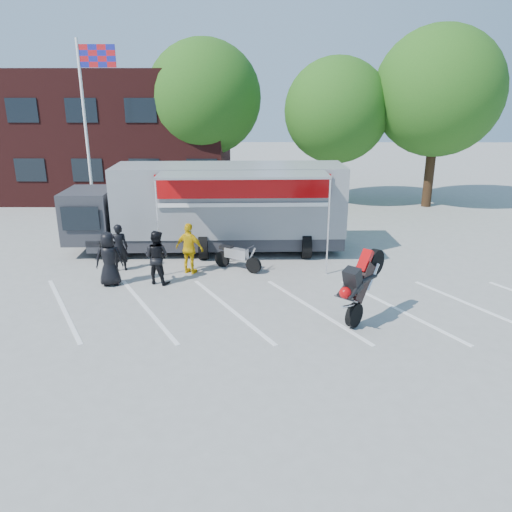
{
  "coord_description": "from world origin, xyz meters",
  "views": [
    {
      "loc": [
        1.07,
        -12.05,
        5.92
      ],
      "look_at": [
        0.93,
        1.9,
        1.3
      ],
      "focal_mm": 35.0,
      "sensor_mm": 36.0,
      "label": 1
    }
  ],
  "objects_px": {
    "tree_right": "(438,92)",
    "transporter_truck": "(218,250)",
    "stunt_bike_rider": "(367,318)",
    "spectator_leather_a": "(109,259)",
    "tree_left": "(204,98)",
    "tree_mid": "(337,111)",
    "spectator_leather_b": "(119,247)",
    "spectator_leather_c": "(157,257)",
    "flagpole": "(90,112)",
    "spectator_hivis": "(190,249)",
    "parked_motorcycle": "(238,270)"
  },
  "relations": [
    {
      "from": "tree_mid",
      "to": "stunt_bike_rider",
      "type": "bearing_deg",
      "value": -93.96
    },
    {
      "from": "tree_left",
      "to": "spectator_leather_a",
      "type": "height_order",
      "value": "tree_left"
    },
    {
      "from": "flagpole",
      "to": "spectator_leather_b",
      "type": "height_order",
      "value": "flagpole"
    },
    {
      "from": "tree_left",
      "to": "spectator_leather_c",
      "type": "relative_size",
      "value": 4.91
    },
    {
      "from": "spectator_leather_b",
      "to": "spectator_leather_c",
      "type": "xyz_separation_m",
      "value": [
        1.53,
        -1.19,
        0.05
      ]
    },
    {
      "from": "tree_right",
      "to": "parked_motorcycle",
      "type": "xyz_separation_m",
      "value": [
        -9.73,
        -10.21,
        -5.88
      ]
    },
    {
      "from": "spectator_leather_a",
      "to": "spectator_leather_b",
      "type": "bearing_deg",
      "value": -100.9
    },
    {
      "from": "flagpole",
      "to": "stunt_bike_rider",
      "type": "xyz_separation_m",
      "value": [
        10.23,
        -9.59,
        -5.05
      ]
    },
    {
      "from": "tree_right",
      "to": "spectator_leather_b",
      "type": "xyz_separation_m",
      "value": [
        -13.79,
        -10.29,
        -5.05
      ]
    },
    {
      "from": "tree_mid",
      "to": "spectator_hivis",
      "type": "xyz_separation_m",
      "value": [
        -6.33,
        -11.05,
        -4.07
      ]
    },
    {
      "from": "stunt_bike_rider",
      "to": "spectator_leather_c",
      "type": "relative_size",
      "value": 1.24
    },
    {
      "from": "spectator_leather_a",
      "to": "spectator_leather_b",
      "type": "height_order",
      "value": "spectator_leather_a"
    },
    {
      "from": "parked_motorcycle",
      "to": "spectator_leather_a",
      "type": "bearing_deg",
      "value": 139.92
    },
    {
      "from": "parked_motorcycle",
      "to": "spectator_leather_a",
      "type": "distance_m",
      "value": 4.35
    },
    {
      "from": "spectator_leather_b",
      "to": "spectator_leather_c",
      "type": "bearing_deg",
      "value": 128.58
    },
    {
      "from": "tree_left",
      "to": "tree_mid",
      "type": "height_order",
      "value": "tree_left"
    },
    {
      "from": "tree_right",
      "to": "transporter_truck",
      "type": "height_order",
      "value": "tree_right"
    },
    {
      "from": "parked_motorcycle",
      "to": "transporter_truck",
      "type": "bearing_deg",
      "value": 51.37
    },
    {
      "from": "tree_mid",
      "to": "spectator_leather_b",
      "type": "height_order",
      "value": "tree_mid"
    },
    {
      "from": "parked_motorcycle",
      "to": "spectator_leather_b",
      "type": "relative_size",
      "value": 1.14
    },
    {
      "from": "flagpole",
      "to": "spectator_leather_a",
      "type": "bearing_deg",
      "value": -70.71
    },
    {
      "from": "spectator_leather_a",
      "to": "tree_right",
      "type": "bearing_deg",
      "value": -152.89
    },
    {
      "from": "spectator_leather_b",
      "to": "spectator_hivis",
      "type": "height_order",
      "value": "spectator_hivis"
    },
    {
      "from": "flagpole",
      "to": "tree_mid",
      "type": "distance_m",
      "value": 12.31
    },
    {
      "from": "tree_mid",
      "to": "parked_motorcycle",
      "type": "xyz_separation_m",
      "value": [
        -4.73,
        -10.71,
        -4.94
      ]
    },
    {
      "from": "tree_left",
      "to": "spectator_leather_b",
      "type": "relative_size",
      "value": 5.23
    },
    {
      "from": "spectator_hivis",
      "to": "spectator_leather_b",
      "type": "bearing_deg",
      "value": 15.97
    },
    {
      "from": "parked_motorcycle",
      "to": "spectator_leather_c",
      "type": "height_order",
      "value": "spectator_leather_c"
    },
    {
      "from": "tree_left",
      "to": "tree_right",
      "type": "height_order",
      "value": "tree_right"
    },
    {
      "from": "tree_mid",
      "to": "spectator_leather_a",
      "type": "distance_m",
      "value": 15.52
    },
    {
      "from": "tree_left",
      "to": "spectator_hivis",
      "type": "bearing_deg",
      "value": -86.84
    },
    {
      "from": "flagpole",
      "to": "spectator_leather_c",
      "type": "distance_m",
      "value": 9.06
    },
    {
      "from": "spectator_leather_a",
      "to": "spectator_hivis",
      "type": "distance_m",
      "value": 2.65
    },
    {
      "from": "transporter_truck",
      "to": "spectator_leather_b",
      "type": "xyz_separation_m",
      "value": [
        -3.18,
        -2.29,
        0.83
      ]
    },
    {
      "from": "spectator_leather_b",
      "to": "tree_right",
      "type": "bearing_deg",
      "value": -156.86
    },
    {
      "from": "tree_left",
      "to": "spectator_hivis",
      "type": "relative_size",
      "value": 4.94
    },
    {
      "from": "spectator_leather_b",
      "to": "spectator_hivis",
      "type": "xyz_separation_m",
      "value": [
        2.46,
        -0.26,
        0.05
      ]
    },
    {
      "from": "tree_right",
      "to": "stunt_bike_rider",
      "type": "bearing_deg",
      "value": -113.1
    },
    {
      "from": "tree_mid",
      "to": "stunt_bike_rider",
      "type": "xyz_separation_m",
      "value": [
        -1.01,
        -14.59,
        -4.94
      ]
    },
    {
      "from": "tree_left",
      "to": "spectator_leather_a",
      "type": "xyz_separation_m",
      "value": [
        -1.74,
        -13.17,
        -4.69
      ]
    },
    {
      "from": "spectator_hivis",
      "to": "parked_motorcycle",
      "type": "bearing_deg",
      "value": -146.05
    },
    {
      "from": "flagpole",
      "to": "spectator_leather_c",
      "type": "height_order",
      "value": "flagpole"
    },
    {
      "from": "tree_right",
      "to": "spectator_hivis",
      "type": "bearing_deg",
      "value": -137.06
    },
    {
      "from": "flagpole",
      "to": "tree_left",
      "type": "distance_m",
      "value": 7.37
    },
    {
      "from": "transporter_truck",
      "to": "stunt_bike_rider",
      "type": "relative_size",
      "value": 4.77
    },
    {
      "from": "parked_motorcycle",
      "to": "spectator_leather_b",
      "type": "xyz_separation_m",
      "value": [
        -4.06,
        -0.08,
        0.83
      ]
    },
    {
      "from": "stunt_bike_rider",
      "to": "spectator_leather_a",
      "type": "xyz_separation_m",
      "value": [
        -7.73,
        2.42,
        0.87
      ]
    },
    {
      "from": "flagpole",
      "to": "spectator_hivis",
      "type": "relative_size",
      "value": 4.57
    },
    {
      "from": "tree_left",
      "to": "spectator_hivis",
      "type": "height_order",
      "value": "tree_left"
    },
    {
      "from": "stunt_bike_rider",
      "to": "spectator_leather_b",
      "type": "relative_size",
      "value": 1.33
    }
  ]
}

